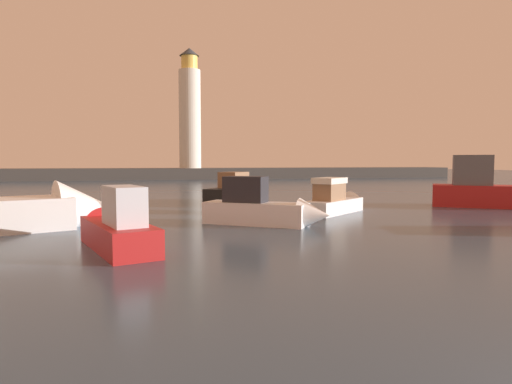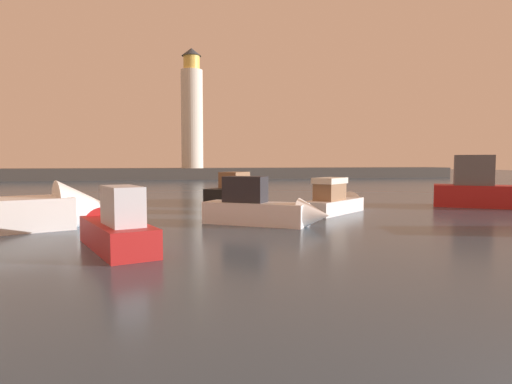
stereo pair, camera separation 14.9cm
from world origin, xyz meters
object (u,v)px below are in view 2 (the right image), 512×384
Objects in this scene: motorboat_3 at (245,192)px; motorboat_5 at (7,204)px; motorboat_2 at (113,227)px; motorboat_1 at (503,191)px; motorboat_4 at (338,201)px; lighthouse at (192,112)px; motorboat_0 at (266,209)px.

motorboat_5 reaches higher than motorboat_3.
motorboat_2 is at bearing -116.77° from motorboat_3.
motorboat_1 is 1.51× the size of motorboat_4.
motorboat_5 is (-27.15, -3.32, 0.08)m from motorboat_1.
motorboat_2 reaches higher than motorboat_4.
lighthouse is at bearing 106.97° from motorboat_1.
motorboat_0 is 7.41m from motorboat_2.
motorboat_3 is (-15.02, 6.95, -0.34)m from motorboat_1.
motorboat_5 is at bearing -102.73° from lighthouse.
motorboat_1 is 1.34× the size of motorboat_2.
motorboat_1 is (16.23, 4.06, 0.33)m from motorboat_0.
motorboat_2 is 13.91m from motorboat_4.
motorboat_0 reaches higher than motorboat_2.
motorboat_0 is 0.71× the size of motorboat_1.
motorboat_5 is (-16.13, -3.19, 0.48)m from motorboat_4.
motorboat_2 is 0.91× the size of motorboat_3.
motorboat_3 is at bearing 63.23° from motorboat_2.
motorboat_5 is at bearing -173.03° from motorboat_1.
motorboat_2 is 1.13× the size of motorboat_4.
motorboat_1 is at bearing -24.83° from motorboat_3.
motorboat_3 is (0.15, -42.76, -10.20)m from lighthouse.
lighthouse is 59.02m from motorboat_2.
lighthouse is at bearing 90.20° from motorboat_3.
lighthouse reaches higher than motorboat_4.
motorboat_1 is 1.22× the size of motorboat_3.
motorboat_1 reaches higher than motorboat_2.
lighthouse is 2.43× the size of motorboat_1.
lighthouse reaches higher than motorboat_2.
lighthouse is at bearing 88.88° from motorboat_0.
motorboat_1 is 16.56m from motorboat_3.
motorboat_1 is 23.90m from motorboat_2.
motorboat_4 is (4.00, -7.08, -0.06)m from motorboat_3.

